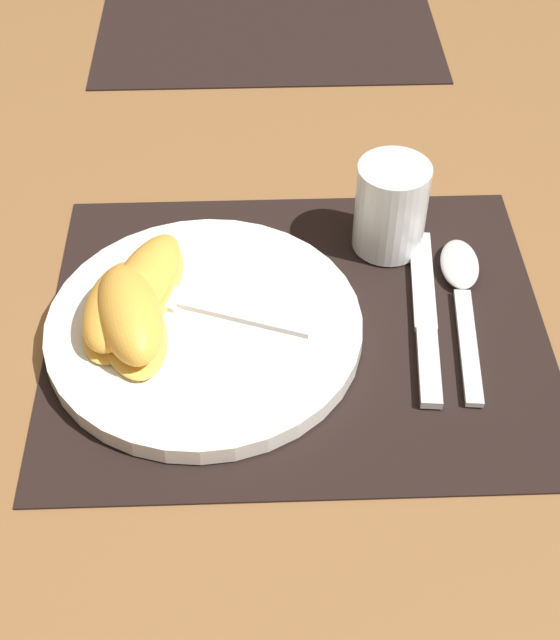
# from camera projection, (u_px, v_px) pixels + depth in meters

# --- Properties ---
(ground_plane) EXTENTS (3.00, 3.00, 0.00)m
(ground_plane) POSITION_uv_depth(u_px,v_px,m) (297.00, 328.00, 0.74)
(ground_plane) COLOR olive
(placemat) EXTENTS (0.41, 0.34, 0.00)m
(placemat) POSITION_uv_depth(u_px,v_px,m) (297.00, 326.00, 0.74)
(placemat) COLOR black
(placemat) RESTS_ON ground_plane
(placemat_far) EXTENTS (0.41, 0.34, 0.00)m
(placemat_far) POSITION_uv_depth(u_px,v_px,m) (267.00, 14.00, 1.11)
(placemat_far) COLOR black
(placemat_far) RESTS_ON ground_plane
(plate) EXTENTS (0.26, 0.26, 0.02)m
(plate) POSITION_uv_depth(u_px,v_px,m) (204.00, 328.00, 0.72)
(plate) COLOR white
(plate) RESTS_ON placemat
(juice_glass) EXTENTS (0.06, 0.06, 0.08)m
(juice_glass) POSITION_uv_depth(u_px,v_px,m) (390.00, 212.00, 0.78)
(juice_glass) COLOR silver
(juice_glass) RESTS_ON placemat
(knife) EXTENTS (0.04, 0.20, 0.01)m
(knife) POSITION_uv_depth(u_px,v_px,m) (425.00, 317.00, 0.74)
(knife) COLOR silver
(knife) RESTS_ON placemat
(spoon) EXTENTS (0.04, 0.19, 0.01)m
(spoon) POSITION_uv_depth(u_px,v_px,m) (462.00, 284.00, 0.76)
(spoon) COLOR silver
(spoon) RESTS_ON placemat
(fork) EXTENTS (0.18, 0.08, 0.00)m
(fork) POSITION_uv_depth(u_px,v_px,m) (188.00, 302.00, 0.73)
(fork) COLOR silver
(fork) RESTS_ON plate
(citrus_wedge_0) EXTENTS (0.09, 0.14, 0.03)m
(citrus_wedge_0) POSITION_uv_depth(u_px,v_px,m) (141.00, 288.00, 0.72)
(citrus_wedge_0) COLOR #F7C656
(citrus_wedge_0) RESTS_ON plate
(citrus_wedge_1) EXTENTS (0.07, 0.11, 0.03)m
(citrus_wedge_1) POSITION_uv_depth(u_px,v_px,m) (118.00, 308.00, 0.71)
(citrus_wedge_1) COLOR #F7C656
(citrus_wedge_1) RESTS_ON plate
(citrus_wedge_2) EXTENTS (0.08, 0.12, 0.04)m
(citrus_wedge_2) POSITION_uv_depth(u_px,v_px,m) (130.00, 317.00, 0.69)
(citrus_wedge_2) COLOR #F7C656
(citrus_wedge_2) RESTS_ON plate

